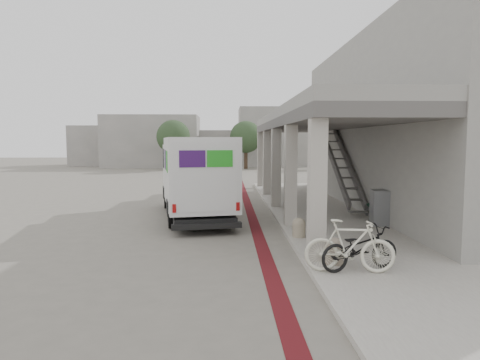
{
  "coord_description": "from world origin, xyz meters",
  "views": [
    {
      "loc": [
        0.06,
        -13.01,
        2.83
      ],
      "look_at": [
        0.48,
        0.34,
        1.6
      ],
      "focal_mm": 32.0,
      "sensor_mm": 36.0,
      "label": 1
    }
  ],
  "objects_px": {
    "bicycle_cream": "(350,246)",
    "bench": "(376,210)",
    "fedex_truck": "(195,175)",
    "utility_cabinet": "(380,207)",
    "bicycle_black": "(360,248)"
  },
  "relations": [
    {
      "from": "bicycle_cream",
      "to": "bench",
      "type": "bearing_deg",
      "value": -15.88
    },
    {
      "from": "fedex_truck",
      "to": "bicycle_cream",
      "type": "height_order",
      "value": "fedex_truck"
    },
    {
      "from": "bench",
      "to": "utility_cabinet",
      "type": "xyz_separation_m",
      "value": [
        -0.2,
        -0.88,
        0.23
      ]
    },
    {
      "from": "bench",
      "to": "bicycle_cream",
      "type": "xyz_separation_m",
      "value": [
        -2.61,
        -5.84,
        0.22
      ]
    },
    {
      "from": "fedex_truck",
      "to": "bench",
      "type": "relative_size",
      "value": 3.53
    },
    {
      "from": "fedex_truck",
      "to": "bench",
      "type": "distance_m",
      "value": 6.53
    },
    {
      "from": "fedex_truck",
      "to": "bicycle_cream",
      "type": "bearing_deg",
      "value": -72.85
    },
    {
      "from": "utility_cabinet",
      "to": "bicycle_black",
      "type": "relative_size",
      "value": 0.63
    },
    {
      "from": "bicycle_black",
      "to": "bicycle_cream",
      "type": "height_order",
      "value": "bicycle_cream"
    },
    {
      "from": "utility_cabinet",
      "to": "bench",
      "type": "bearing_deg",
      "value": 83.68
    },
    {
      "from": "bicycle_cream",
      "to": "fedex_truck",
      "type": "bearing_deg",
      "value": 35.35
    },
    {
      "from": "fedex_truck",
      "to": "bicycle_cream",
      "type": "relative_size",
      "value": 3.87
    },
    {
      "from": "fedex_truck",
      "to": "bicycle_cream",
      "type": "xyz_separation_m",
      "value": [
        3.68,
        -7.19,
        -0.89
      ]
    },
    {
      "from": "bicycle_black",
      "to": "fedex_truck",
      "type": "bearing_deg",
      "value": 13.1
    },
    {
      "from": "utility_cabinet",
      "to": "bicycle_cream",
      "type": "xyz_separation_m",
      "value": [
        -2.41,
        -4.95,
        -0.01
      ]
    }
  ]
}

